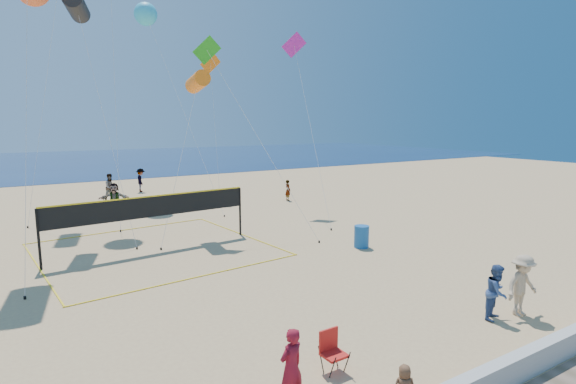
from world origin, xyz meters
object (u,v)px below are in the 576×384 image
trash_barrel (362,237)px  volleyball_net (152,213)px  camp_chair (332,348)px  woman (291,367)px

trash_barrel → volleyball_net: (-8.00, 4.48, 1.16)m
camp_chair → trash_barrel: bearing=43.6°
trash_barrel → woman: bearing=-137.6°
woman → trash_barrel: 11.74m
trash_barrel → camp_chair: bearing=-134.6°
woman → volleyball_net: 12.45m
volleyball_net → woman: bearing=-98.6°
volleyball_net → camp_chair: bearing=-91.9°
trash_barrel → volleyball_net: size_ratio=0.10×
woman → camp_chair: (1.41, 0.55, -0.26)m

